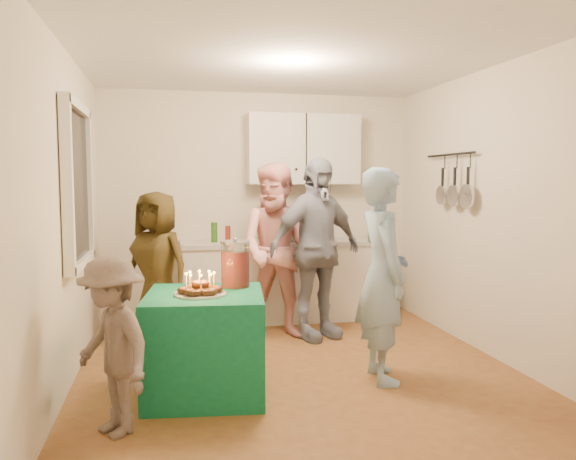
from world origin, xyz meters
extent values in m
plane|color=brown|center=(0.00, 0.00, 0.00)|extent=(4.00, 4.00, 0.00)
plane|color=white|center=(0.00, 0.00, 2.60)|extent=(4.00, 4.00, 0.00)
plane|color=silver|center=(0.00, 2.00, 1.30)|extent=(3.60, 3.60, 0.00)
plane|color=silver|center=(-1.80, 0.00, 1.30)|extent=(4.00, 4.00, 0.00)
plane|color=silver|center=(1.80, 0.00, 1.30)|extent=(4.00, 4.00, 0.00)
cube|color=black|center=(-1.77, 0.30, 1.55)|extent=(0.04, 1.00, 1.20)
cube|color=white|center=(0.20, 1.70, 0.43)|extent=(2.20, 0.58, 0.86)
cube|color=beige|center=(0.20, 1.70, 0.89)|extent=(2.24, 0.62, 0.05)
cube|color=white|center=(0.50, 1.85, 1.95)|extent=(1.30, 0.30, 0.80)
cube|color=black|center=(1.72, 0.70, 1.60)|extent=(0.12, 1.00, 0.60)
imported|color=white|center=(0.43, 1.70, 1.06)|extent=(0.58, 0.42, 0.31)
cube|color=#106F46|center=(-0.79, -0.40, 0.38)|extent=(0.94, 0.94, 0.76)
cylinder|color=#AC150D|center=(-0.54, -0.19, 0.93)|extent=(0.22, 0.22, 0.34)
imported|color=#94B3D7|center=(0.61, -0.39, 0.85)|extent=(0.45, 0.64, 1.69)
imported|color=brown|center=(-1.16, 1.11, 0.74)|extent=(0.86, 0.82, 1.48)
imported|color=pink|center=(0.05, 1.00, 0.88)|extent=(1.06, 0.96, 1.77)
imported|color=#101937|center=(0.40, 0.88, 0.91)|extent=(1.16, 0.81, 1.82)
imported|color=#5C4E49|center=(-1.40, -0.96, 0.56)|extent=(0.75, 0.84, 1.13)
camera|label=1|loc=(-1.04, -4.52, 1.59)|focal=35.00mm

